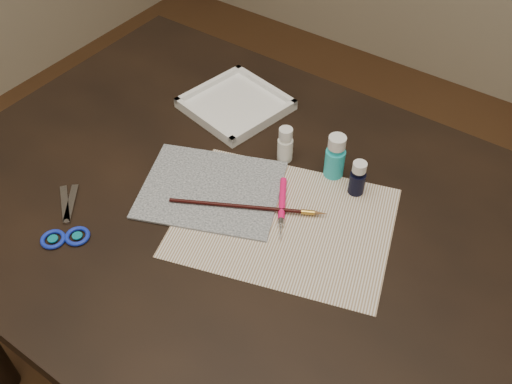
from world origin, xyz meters
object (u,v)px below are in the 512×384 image
Objects in this scene: paint_bottle_navy at (358,178)px; paint_bottle_cyan at (335,156)px; paper at (284,222)px; canvas at (211,189)px; scissors at (63,216)px; palette_tray at (236,104)px; paint_bottle_white at (285,144)px.

paint_bottle_cyan is at bearing 163.20° from paint_bottle_navy.
canvas reaches higher than paper.
paint_bottle_navy is at bearing 64.01° from paper.
scissors is 0.89× the size of palette_tray.
paper is 1.48× the size of canvas.
palette_tray is (0.07, 0.46, 0.01)m from scissors.
paint_bottle_white reaches higher than paper.
palette_tray is (-0.35, 0.08, -0.03)m from paint_bottle_navy.
paper is at bearing -115.99° from paint_bottle_navy.
paint_bottle_white is at bearing 122.59° from paper.
paint_bottle_white is 1.03× the size of paint_bottle_navy.
scissors is at bearing -138.06° from paint_bottle_navy.
paint_bottle_navy reaches higher than palette_tray.
paper is 5.20× the size of paint_bottle_navy.
paint_bottle_navy is at bearing -99.94° from scissors.
paint_bottle_white is at bearing 179.42° from paint_bottle_navy.
canvas is at bearing -175.46° from paper.
paint_bottle_navy is (0.17, -0.00, -0.00)m from paint_bottle_white.
paint_bottle_cyan is 0.53m from scissors.
paint_bottle_cyan reaches higher than palette_tray.
canvas is at bearing -92.32° from scissors.
paper is 0.17m from paint_bottle_cyan.
palette_tray reaches higher than paper.
paint_bottle_cyan reaches higher than paper.
paper is 0.18m from paint_bottle_white.
palette_tray is (-0.29, 0.06, -0.04)m from paint_bottle_cyan.
palette_tray is at bearing 140.87° from paper.
palette_tray is at bearing 156.82° from paint_bottle_white.
canvas is 2.75× the size of paint_bottle_cyan.
paint_bottle_navy is at bearing 34.34° from canvas.
paint_bottle_navy reaches higher than paper.
scissors reaches higher than paper.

